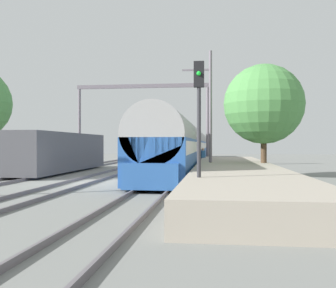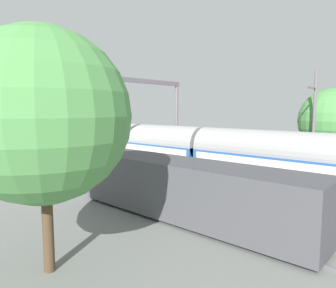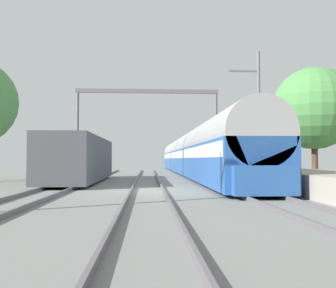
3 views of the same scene
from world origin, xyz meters
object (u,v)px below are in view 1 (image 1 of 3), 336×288
Objects in this scene: freight_car at (59,152)px; railway_signal_near at (199,112)px; catenary_gantry at (142,107)px; passenger_train at (189,145)px; railway_signal_far at (208,136)px; person_crossing at (203,156)px.

railway_signal_near reaches higher than freight_car.
railway_signal_near is 24.17m from catenary_gantry.
railway_signal_far reaches higher than passenger_train.
catenary_gantry is (-4.30, -3.73, 3.70)m from passenger_train.
railway_signal_far reaches higher than person_crossing.
passenger_train is 10.22× the size of railway_signal_far.
catenary_gantry is (4.30, 9.70, 4.20)m from freight_car.
catenary_gantry is (-5.96, 3.67, 4.64)m from person_crossing.
person_crossing is at bearing -31.65° from catenary_gantry.
railway_signal_far is (-0.20, 33.14, -0.08)m from railway_signal_near.
railway_signal_far is 12.04m from catenary_gantry.
person_crossing is at bearing 30.45° from freight_car.
railway_signal_far is at bearing 61.87° from freight_car.
freight_car is at bearing -6.08° from person_crossing.
passenger_train is 3.78× the size of freight_car.
passenger_train is 27.01m from railway_signal_near.
railway_signal_near is (0.46, -19.49, 2.14)m from person_crossing.
catenary_gantry is at bearing 105.49° from railway_signal_near.
passenger_train is 7.65m from person_crossing.
catenary_gantry is (-6.22, -9.98, 2.58)m from railway_signal_far.
railway_signal_near reaches higher than railway_signal_far.
person_crossing is (10.26, 6.03, -0.44)m from freight_car.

